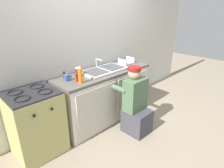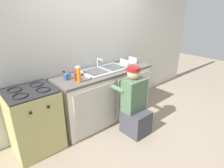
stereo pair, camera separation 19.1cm
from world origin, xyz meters
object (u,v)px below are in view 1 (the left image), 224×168
object	(u,v)px
soda_cup_red	(78,72)
stove_range	(36,123)
spice_bottle_red	(77,78)
plumber_person	(136,106)
spice_bottle_pepper	(64,75)
sink_double_basin	(104,70)
coffee_mug	(67,78)
soap_bottle_orange	(80,76)
dish_rack_tray	(126,62)

from	to	relation	value
soda_cup_red	stove_range	bearing A→B (deg)	-175.05
stove_range	spice_bottle_red	xyz separation A→B (m)	(0.66, -0.08, 0.50)
plumber_person	spice_bottle_pepper	world-z (taller)	plumber_person
sink_double_basin	soda_cup_red	world-z (taller)	sink_double_basin
sink_double_basin	coffee_mug	xyz separation A→B (m)	(-0.70, 0.05, 0.03)
coffee_mug	spice_bottle_pepper	bearing A→B (deg)	77.41
spice_bottle_pepper	soda_cup_red	size ratio (longest dim) A/B	0.69
stove_range	soap_bottle_orange	xyz separation A→B (m)	(0.66, -0.17, 0.56)
sink_double_basin	plumber_person	bearing A→B (deg)	-83.34
spice_bottle_pepper	dish_rack_tray	bearing A→B (deg)	-5.48
sink_double_basin	spice_bottle_pepper	world-z (taller)	sink_double_basin
soda_cup_red	plumber_person	bearing A→B (deg)	-52.50
spice_bottle_pepper	coffee_mug	bearing A→B (deg)	-102.59
soap_bottle_orange	dish_rack_tray	world-z (taller)	soap_bottle_orange
spice_bottle_red	plumber_person	bearing A→B (deg)	-40.37
sink_double_basin	soda_cup_red	xyz separation A→B (m)	(-0.48, 0.07, 0.06)
plumber_person	soda_cup_red	size ratio (longest dim) A/B	7.26
spice_bottle_pepper	plumber_person	bearing A→B (deg)	-47.78
coffee_mug	spice_bottle_red	distance (m)	0.16
stove_range	soda_cup_red	distance (m)	0.95
spice_bottle_red	soda_cup_red	distance (m)	0.20
spice_bottle_pepper	stove_range	bearing A→B (deg)	-164.46
coffee_mug	soda_cup_red	distance (m)	0.22
coffee_mug	soda_cup_red	size ratio (longest dim) A/B	0.83
dish_rack_tray	soap_bottle_orange	bearing A→B (deg)	-170.30
coffee_mug	dish_rack_tray	distance (m)	1.34
stove_range	plumber_person	world-z (taller)	plumber_person
stove_range	soda_cup_red	bearing A→B (deg)	4.95
sink_double_basin	soda_cup_red	distance (m)	0.49
stove_range	dish_rack_tray	size ratio (longest dim) A/B	3.36
soap_bottle_orange	dish_rack_tray	distance (m)	1.27
dish_rack_tray	soda_cup_red	world-z (taller)	soda_cup_red
sink_double_basin	soda_cup_red	bearing A→B (deg)	172.19
soap_bottle_orange	dish_rack_tray	size ratio (longest dim) A/B	0.89
spice_bottle_pepper	spice_bottle_red	size ratio (longest dim) A/B	1.00
sink_double_basin	spice_bottle_red	distance (m)	0.61
soda_cup_red	coffee_mug	bearing A→B (deg)	-174.63
coffee_mug	soap_bottle_orange	bearing A→B (deg)	-68.18
plumber_person	coffee_mug	xyz separation A→B (m)	(-0.78, 0.71, 0.50)
plumber_person	soap_bottle_orange	world-z (taller)	soap_bottle_orange
sink_double_basin	spice_bottle_red	world-z (taller)	sink_double_basin
coffee_mug	plumber_person	bearing A→B (deg)	-42.37
plumber_person	soda_cup_red	distance (m)	1.06
sink_double_basin	spice_bottle_pepper	distance (m)	0.69
dish_rack_tray	stove_range	bearing A→B (deg)	-178.77
stove_range	soda_cup_red	size ratio (longest dim) A/B	6.18
soap_bottle_orange	stove_range	bearing A→B (deg)	165.38
stove_range	spice_bottle_red	distance (m)	0.84
stove_range	coffee_mug	distance (m)	0.76
soap_bottle_orange	coffee_mug	bearing A→B (deg)	111.82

